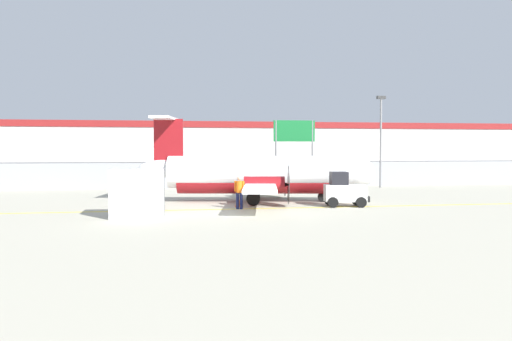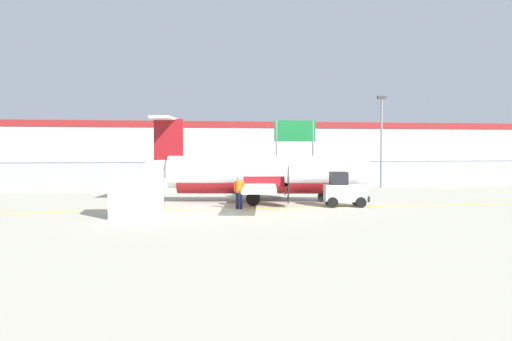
{
  "view_description": "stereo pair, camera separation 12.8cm",
  "coord_description": "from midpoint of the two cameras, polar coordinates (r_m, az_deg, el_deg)",
  "views": [
    {
      "loc": [
        -4.82,
        -27.02,
        3.16
      ],
      "look_at": [
        1.34,
        6.63,
        1.8
      ],
      "focal_mm": 40.0,
      "sensor_mm": 36.0,
      "label": 1
    },
    {
      "loc": [
        -4.69,
        -27.04,
        3.16
      ],
      "look_at": [
        1.34,
        6.63,
        1.8
      ],
      "focal_mm": 40.0,
      "sensor_mm": 36.0,
      "label": 2
    }
  ],
  "objects": [
    {
      "name": "traffic_cone_near_left",
      "position": [
        30.68,
        -1.67,
        -3.05
      ],
      "size": [
        0.36,
        0.36,
        0.64
      ],
      "color": "orange",
      "rests_on": "ground"
    },
    {
      "name": "cargo_container",
      "position": [
        26.6,
        -11.68,
        -2.21
      ],
      "size": [
        2.46,
        2.07,
        2.2
      ],
      "rotation": [
        0.0,
        0.0,
        -0.03
      ],
      "color": "silver",
      "rests_on": "ground"
    },
    {
      "name": "apron_light_pole",
      "position": [
        46.32,
        12.51,
        3.64
      ],
      "size": [
        0.7,
        0.3,
        7.27
      ],
      "color": "slate",
      "rests_on": "ground"
    },
    {
      "name": "parked_car_6",
      "position": [
        56.74,
        4.79,
        -0.02
      ],
      "size": [
        4.39,
        2.44,
        1.58
      ],
      "rotation": [
        0.0,
        0.0,
        -0.13
      ],
      "color": "slate",
      "rests_on": "parking_lot_strip"
    },
    {
      "name": "parked_car_2",
      "position": [
        55.56,
        -12.97,
        -0.12
      ],
      "size": [
        4.21,
        2.02,
        1.58
      ],
      "rotation": [
        0.0,
        0.0,
        3.14
      ],
      "color": "slate",
      "rests_on": "parking_lot_strip"
    },
    {
      "name": "perimeter_fence",
      "position": [
        45.33,
        -4.12,
        -0.31
      ],
      "size": [
        98.0,
        0.1,
        2.1
      ],
      "color": "gray",
      "rests_on": "ground"
    },
    {
      "name": "parked_car_5",
      "position": [
        59.01,
        -0.17,
        0.08
      ],
      "size": [
        4.38,
        2.41,
        1.58
      ],
      "rotation": [
        0.0,
        0.0,
        0.13
      ],
      "color": "#19662D",
      "rests_on": "parking_lot_strip"
    },
    {
      "name": "highway_sign",
      "position": [
        48.66,
        3.99,
        3.42
      ],
      "size": [
        3.6,
        0.14,
        5.5
      ],
      "color": "slate",
      "rests_on": "ground"
    },
    {
      "name": "ground_plane",
      "position": [
        29.59,
        -0.85,
        -3.85
      ],
      "size": [
        140.0,
        140.0,
        0.01
      ],
      "color": "#B2AD99"
    },
    {
      "name": "ground_crew_worker",
      "position": [
        29.41,
        -1.58,
        -2.03
      ],
      "size": [
        0.53,
        0.45,
        1.7
      ],
      "rotation": [
        0.0,
        0.0,
        1.12
      ],
      "color": "#191E4C",
      "rests_on": "ground"
    },
    {
      "name": "background_building",
      "position": [
        75.17,
        -6.53,
        2.34
      ],
      "size": [
        91.0,
        8.1,
        6.5
      ],
      "color": "#BCB7B2",
      "rests_on": "ground"
    },
    {
      "name": "baggage_tug",
      "position": [
        31.03,
        8.91,
        -2.01
      ],
      "size": [
        2.47,
        1.69,
        1.88
      ],
      "rotation": [
        0.0,
        0.0,
        -0.16
      ],
      "color": "silver",
      "rests_on": "ground"
    },
    {
      "name": "parked_car_0",
      "position": [
        61.07,
        -19.0,
        0.03
      ],
      "size": [
        4.37,
        2.39,
        1.58
      ],
      "rotation": [
        0.0,
        0.0,
        3.02
      ],
      "color": "gray",
      "rests_on": "parking_lot_strip"
    },
    {
      "name": "traffic_cone_near_right",
      "position": [
        35.0,
        8.81,
        -2.42
      ],
      "size": [
        0.36,
        0.36,
        0.64
      ],
      "color": "orange",
      "rests_on": "ground"
    },
    {
      "name": "parking_lot_strip",
      "position": [
        56.82,
        -5.34,
        -0.86
      ],
      "size": [
        98.0,
        17.0,
        0.12
      ],
      "color": "#38383A",
      "rests_on": "ground"
    },
    {
      "name": "parked_car_3",
      "position": [
        62.79,
        -8.26,
        0.19
      ],
      "size": [
        4.39,
        2.45,
        1.58
      ],
      "rotation": [
        0.0,
        0.0,
        -0.14
      ],
      "color": "gray",
      "rests_on": "parking_lot_strip"
    },
    {
      "name": "parked_car_7",
      "position": [
        60.06,
        10.1,
        0.08
      ],
      "size": [
        4.39,
        2.45,
        1.58
      ],
      "rotation": [
        0.0,
        0.0,
        -0.14
      ],
      "color": "gray",
      "rests_on": "parking_lot_strip"
    },
    {
      "name": "parked_car_4",
      "position": [
        54.01,
        -1.54,
        -0.13
      ],
      "size": [
        4.37,
        2.39,
        1.58
      ],
      "rotation": [
        0.0,
        0.0,
        3.02
      ],
      "color": "black",
      "rests_on": "parking_lot_strip"
    },
    {
      "name": "parked_car_1",
      "position": [
        57.5,
        -17.19,
        -0.08
      ],
      "size": [
        4.34,
        2.31,
        1.58
      ],
      "rotation": [
        0.0,
        0.0,
        0.09
      ],
      "color": "red",
      "rests_on": "parking_lot_strip"
    },
    {
      "name": "commuter_airplane",
      "position": [
        33.26,
        0.83,
        -0.41
      ],
      "size": [
        13.86,
        16.01,
        4.92
      ],
      "rotation": [
        0.0,
        0.0,
        -0.2
      ],
      "color": "white",
      "rests_on": "ground"
    }
  ]
}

